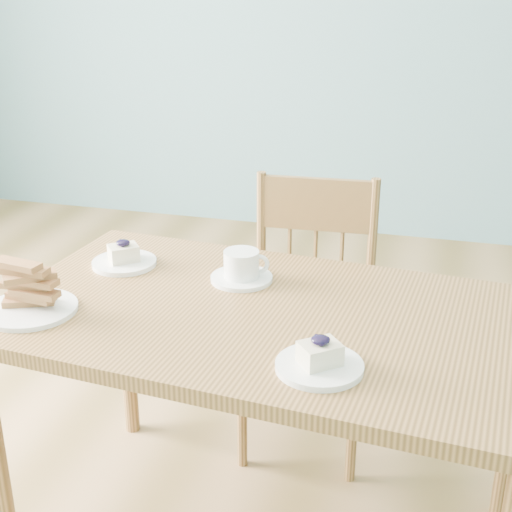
% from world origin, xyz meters
% --- Properties ---
extents(room, '(5.01, 5.01, 2.71)m').
position_xyz_m(room, '(0.00, 0.00, 1.35)').
color(room, '#A57C4D').
rests_on(room, ground).
extents(dining_table, '(1.33, 0.84, 0.68)m').
position_xyz_m(dining_table, '(0.14, 0.01, 0.61)').
color(dining_table, '#A5723E').
rests_on(dining_table, ground).
extents(dining_chair, '(0.41, 0.39, 0.85)m').
position_xyz_m(dining_chair, '(0.15, 0.50, 0.43)').
color(dining_chair, '#A5723E').
rests_on(dining_chair, ground).
extents(cheesecake_plate_near, '(0.18, 0.18, 0.08)m').
position_xyz_m(cheesecake_plate_near, '(0.31, -0.21, 0.70)').
color(cheesecake_plate_near, white).
rests_on(cheesecake_plate_near, dining_table).
extents(cheesecake_plate_far, '(0.17, 0.17, 0.07)m').
position_xyz_m(cheesecake_plate_far, '(-0.30, 0.18, 0.70)').
color(cheesecake_plate_far, white).
rests_on(cheesecake_plate_far, dining_table).
extents(coffee_cup, '(0.16, 0.16, 0.08)m').
position_xyz_m(coffee_cup, '(0.04, 0.17, 0.72)').
color(coffee_cup, white).
rests_on(coffee_cup, dining_table).
extents(biscotti_plate, '(0.22, 0.22, 0.13)m').
position_xyz_m(biscotti_plate, '(-0.39, -0.14, 0.73)').
color(biscotti_plate, white).
rests_on(biscotti_plate, dining_table).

